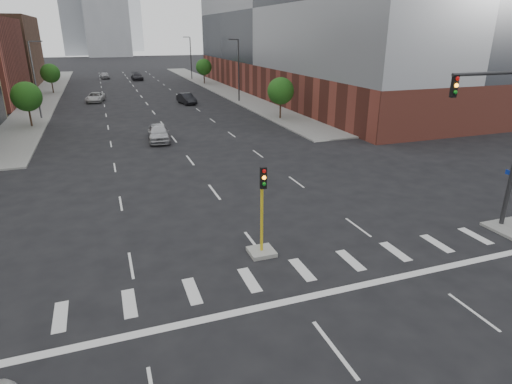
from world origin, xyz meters
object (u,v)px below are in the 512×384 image
car_far_left (95,97)px  car_distant (105,75)px  car_near_left (159,133)px  mast_arm_signal (510,125)px  car_mid_right (187,99)px  median_traffic_signal (262,236)px  car_deep_right (137,77)px

car_far_left → car_distant: size_ratio=1.13×
car_far_left → car_near_left: bearing=-69.0°
mast_arm_signal → car_mid_right: 49.01m
mast_arm_signal → car_distant: mast_arm_signal is taller
median_traffic_signal → car_distant: median_traffic_signal is taller
car_far_left → car_deep_right: car_deep_right is taller
car_near_left → mast_arm_signal: bearing=-56.8°
car_near_left → car_deep_right: 59.11m
car_near_left → car_mid_right: 23.26m
car_mid_right → car_deep_right: bearing=86.4°
car_deep_right → car_distant: (-6.70, 6.05, -0.01)m
median_traffic_signal → car_far_left: size_ratio=0.88×
mast_arm_signal → car_near_left: 30.06m
car_deep_right → car_mid_right: bearing=-87.0°
car_far_left → car_distant: (2.21, 36.30, 0.06)m
car_distant → car_deep_right: bearing=-47.0°
median_traffic_signal → car_near_left: 24.68m
mast_arm_signal → car_deep_right: (-10.83, 85.12, -4.88)m
mast_arm_signal → car_far_left: mast_arm_signal is taller
car_deep_right → car_distant: 9.03m
car_mid_right → mast_arm_signal: bearing=-91.2°
car_far_left → car_deep_right: size_ratio=0.94×
car_distant → car_far_left: bearing=-98.4°
mast_arm_signal → car_near_left: mast_arm_signal is taller
median_traffic_signal → car_distant: (-4.92, 89.70, -0.21)m
median_traffic_signal → car_near_left: bearing=93.5°
median_traffic_signal → car_deep_right: 83.67m
car_mid_right → car_deep_right: 37.06m
car_distant → median_traffic_signal: bearing=-91.8°
car_mid_right → car_distant: bearing=94.2°
mast_arm_signal → car_far_left: 58.52m
mast_arm_signal → car_far_left: bearing=109.8°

